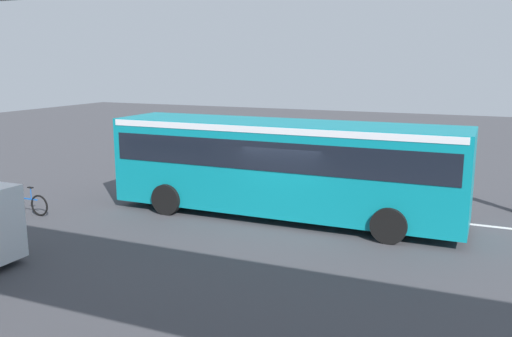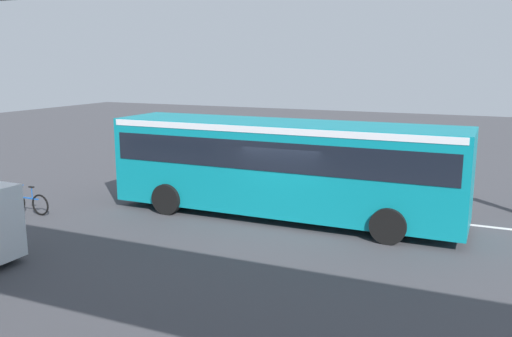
% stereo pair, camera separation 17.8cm
% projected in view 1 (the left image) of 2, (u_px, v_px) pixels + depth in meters
% --- Properties ---
extents(ground, '(80.00, 80.00, 0.00)m').
position_uv_depth(ground, '(287.00, 223.00, 17.15)').
color(ground, '#424247').
extents(city_bus, '(11.54, 2.85, 3.15)m').
position_uv_depth(city_bus, '(283.00, 161.00, 17.52)').
color(city_bus, '#0C8493').
rests_on(city_bus, ground).
extents(bicycle_blue, '(1.77, 0.44, 0.96)m').
position_uv_depth(bicycle_blue, '(28.00, 203.00, 18.13)').
color(bicycle_blue, black).
rests_on(bicycle_blue, ground).
extents(traffic_sign, '(0.08, 0.60, 2.80)m').
position_uv_depth(traffic_sign, '(208.00, 139.00, 22.60)').
color(traffic_sign, slate).
rests_on(traffic_sign, ground).
extents(lane_dash_leftmost, '(2.00, 0.20, 0.01)m').
position_uv_depth(lane_dash_leftmost, '(493.00, 227.00, 16.81)').
color(lane_dash_leftmost, silver).
rests_on(lane_dash_leftmost, ground).
extents(lane_dash_left, '(2.00, 0.20, 0.01)m').
position_uv_depth(lane_dash_left, '(365.00, 213.00, 18.39)').
color(lane_dash_left, silver).
rests_on(lane_dash_left, ground).
extents(lane_dash_centre, '(2.00, 0.20, 0.01)m').
position_uv_depth(lane_dash_centre, '(258.00, 201.00, 19.96)').
color(lane_dash_centre, silver).
rests_on(lane_dash_centre, ground).
extents(lane_dash_right, '(2.00, 0.20, 0.01)m').
position_uv_depth(lane_dash_right, '(166.00, 190.00, 21.54)').
color(lane_dash_right, silver).
rests_on(lane_dash_right, ground).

